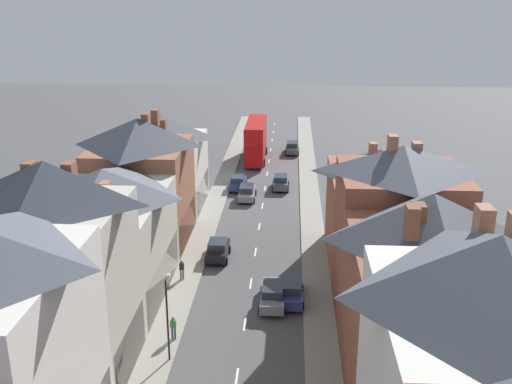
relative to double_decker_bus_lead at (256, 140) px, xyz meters
name	(u,v)px	position (x,y,z in m)	size (l,w,h in m)	color
pavement_left	(210,217)	(-3.29, -22.31, -2.75)	(2.20, 104.00, 0.14)	gray
pavement_right	(312,220)	(6.91, -22.31, -2.75)	(2.20, 104.00, 0.14)	gray
centre_line_dashes	(259,227)	(1.81, -24.31, -2.81)	(0.14, 97.80, 0.01)	silver
terrace_row_left	(76,260)	(-8.38, -45.05, 2.90)	(8.00, 58.39, 13.12)	#BCB7A8
terrace_row_right	(430,308)	(11.99, -50.36, 3.28)	(8.00, 45.66, 13.84)	#935138
double_decker_bus_lead	(256,140)	(0.00, 0.00, 0.00)	(2.74, 10.80, 5.30)	#B70F0F
car_near_blue	(273,294)	(3.61, -39.48, -2.00)	(1.90, 4.56, 1.62)	gray
car_near_silver	(281,182)	(3.61, -12.41, -1.98)	(1.90, 3.99, 1.66)	#4C515B
car_parked_left_a	(291,291)	(4.91, -38.90, -2.00)	(1.90, 4.32, 1.62)	navy
car_parked_right_a	(247,192)	(0.01, -16.19, -2.02)	(1.90, 4.58, 1.58)	gray
car_mid_black	(218,249)	(-1.29, -31.84, -1.98)	(1.90, 3.84, 1.67)	black
car_mid_white	(292,147)	(4.91, 3.99, -1.97)	(1.90, 4.42, 1.68)	#4C515B
car_far_grey	(238,182)	(-1.29, -12.76, -2.01)	(1.90, 4.08, 1.59)	navy
pedestrian_mid_left	(173,327)	(-2.61, -44.67, -1.78)	(0.36, 0.22, 1.61)	#3D4256
pedestrian_mid_right	(182,269)	(-3.59, -36.17, -1.78)	(0.36, 0.22, 1.61)	brown
street_lamp	(168,313)	(-2.44, -46.80, 0.43)	(0.20, 1.12, 5.50)	black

